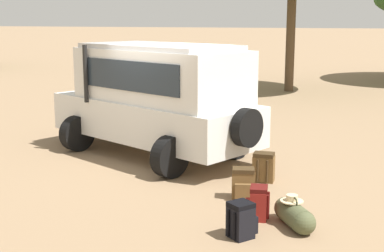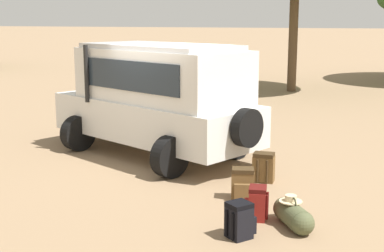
{
  "view_description": "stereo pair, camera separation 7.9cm",
  "coord_description": "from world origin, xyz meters",
  "px_view_note": "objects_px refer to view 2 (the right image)",
  "views": [
    {
      "loc": [
        4.11,
        -10.1,
        2.98
      ],
      "look_at": [
        0.86,
        -0.88,
        1.0
      ],
      "focal_mm": 50.0,
      "sensor_mm": 36.0,
      "label": 1
    },
    {
      "loc": [
        4.19,
        -10.07,
        2.98
      ],
      "look_at": [
        0.86,
        -0.88,
        1.0
      ],
      "focal_mm": 50.0,
      "sensor_mm": 36.0,
      "label": 2
    }
  ],
  "objects_px": {
    "backpack_near_rear_wheel": "(257,203)",
    "duffel_bag_low_black_case": "(293,215)",
    "safari_vehicle": "(157,97)",
    "backpack_beside_front_wheel": "(264,167)",
    "backpack_outermost": "(240,220)",
    "backpack_cluster_center": "(243,184)"
  },
  "relations": [
    {
      "from": "backpack_cluster_center",
      "to": "duffel_bag_low_black_case",
      "type": "distance_m",
      "value": 1.39
    },
    {
      "from": "backpack_near_rear_wheel",
      "to": "backpack_outermost",
      "type": "distance_m",
      "value": 0.76
    },
    {
      "from": "backpack_beside_front_wheel",
      "to": "backpack_near_rear_wheel",
      "type": "relative_size",
      "value": 1.07
    },
    {
      "from": "backpack_near_rear_wheel",
      "to": "duffel_bag_low_black_case",
      "type": "height_order",
      "value": "backpack_near_rear_wheel"
    },
    {
      "from": "backpack_outermost",
      "to": "duffel_bag_low_black_case",
      "type": "distance_m",
      "value": 0.9
    },
    {
      "from": "backpack_outermost",
      "to": "duffel_bag_low_black_case",
      "type": "height_order",
      "value": "backpack_outermost"
    },
    {
      "from": "safari_vehicle",
      "to": "backpack_cluster_center",
      "type": "distance_m",
      "value": 3.49
    },
    {
      "from": "backpack_beside_front_wheel",
      "to": "backpack_outermost",
      "type": "relative_size",
      "value": 1.07
    },
    {
      "from": "backpack_beside_front_wheel",
      "to": "backpack_cluster_center",
      "type": "xyz_separation_m",
      "value": [
        -0.12,
        -1.08,
        -0.01
      ]
    },
    {
      "from": "backpack_cluster_center",
      "to": "backpack_outermost",
      "type": "distance_m",
      "value": 1.64
    },
    {
      "from": "safari_vehicle",
      "to": "backpack_near_rear_wheel",
      "type": "relative_size",
      "value": 10.6
    },
    {
      "from": "safari_vehicle",
      "to": "backpack_near_rear_wheel",
      "type": "bearing_deg",
      "value": -45.92
    },
    {
      "from": "duffel_bag_low_black_case",
      "to": "backpack_beside_front_wheel",
      "type": "bearing_deg",
      "value": 113.4
    },
    {
      "from": "backpack_outermost",
      "to": "backpack_cluster_center",
      "type": "bearing_deg",
      "value": 103.06
    },
    {
      "from": "safari_vehicle",
      "to": "backpack_beside_front_wheel",
      "type": "bearing_deg",
      "value": -23.1
    },
    {
      "from": "safari_vehicle",
      "to": "backpack_beside_front_wheel",
      "type": "relative_size",
      "value": 9.86
    },
    {
      "from": "backpack_cluster_center",
      "to": "backpack_near_rear_wheel",
      "type": "bearing_deg",
      "value": -62.61
    },
    {
      "from": "safari_vehicle",
      "to": "backpack_beside_front_wheel",
      "type": "distance_m",
      "value": 3.03
    },
    {
      "from": "backpack_cluster_center",
      "to": "backpack_near_rear_wheel",
      "type": "xyz_separation_m",
      "value": [
        0.43,
        -0.84,
        -0.01
      ]
    },
    {
      "from": "backpack_cluster_center",
      "to": "duffel_bag_low_black_case",
      "type": "xyz_separation_m",
      "value": [
        1.0,
        -0.96,
        -0.07
      ]
    },
    {
      "from": "backpack_beside_front_wheel",
      "to": "duffel_bag_low_black_case",
      "type": "xyz_separation_m",
      "value": [
        0.88,
        -2.04,
        -0.09
      ]
    },
    {
      "from": "backpack_near_rear_wheel",
      "to": "duffel_bag_low_black_case",
      "type": "distance_m",
      "value": 0.58
    }
  ]
}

